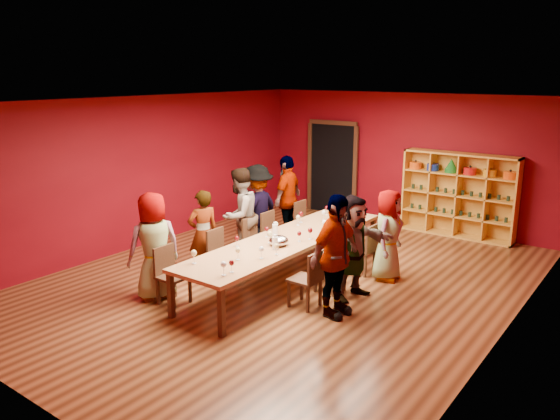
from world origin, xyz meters
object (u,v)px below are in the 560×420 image
at_px(chair_person_left_0, 170,272).
at_px(chair_person_right_1, 309,276).
at_px(chair_person_left_1, 220,252).
at_px(person_right_2, 353,247).
at_px(wine_bottle, 339,213).
at_px(person_left_0, 154,246).
at_px(chair_person_right_2, 335,263).
at_px(person_right_3, 388,235).
at_px(tasting_table, 287,241).
at_px(chair_person_right_3, 366,247).
at_px(person_left_3, 257,210).
at_px(spittoon_bowl, 279,241).
at_px(chair_person_left_3, 272,233).
at_px(shelving_unit, 459,191).
at_px(person_left_2, 240,216).
at_px(person_left_4, 287,198).
at_px(chair_person_left_4, 304,220).
at_px(person_left_1, 203,233).
at_px(chair_person_left_2, 254,239).
at_px(person_right_1, 335,256).

xyz_separation_m(chair_person_left_0, chair_person_right_1, (1.82, 1.10, 0.00)).
bearing_deg(chair_person_left_1, person_right_2, 18.25).
bearing_deg(person_right_2, wine_bottle, 49.52).
height_order(person_left_0, chair_person_right_2, person_left_0).
bearing_deg(person_right_3, chair_person_right_2, 151.48).
height_order(tasting_table, chair_person_right_3, chair_person_right_3).
relative_size(person_left_3, spittoon_bowl, 5.47).
xyz_separation_m(tasting_table, chair_person_left_3, (-0.91, 0.77, -0.20)).
distance_m(shelving_unit, person_left_2, 4.86).
xyz_separation_m(tasting_table, person_left_4, (-1.34, 1.86, 0.20)).
distance_m(chair_person_left_0, chair_person_left_4, 3.66).
bearing_deg(chair_person_left_1, person_left_0, -106.04).
bearing_deg(wine_bottle, person_left_1, -121.45).
bearing_deg(wine_bottle, chair_person_right_2, -61.22).
relative_size(chair_person_left_2, spittoon_bowl, 2.77).
bearing_deg(chair_person_left_0, person_right_2, 40.74).
bearing_deg(person_left_2, shelving_unit, 142.94).
distance_m(person_left_2, person_left_4, 1.62).
height_order(person_left_3, person_right_3, person_left_3).
bearing_deg(person_left_4, shelving_unit, 121.08).
bearing_deg(spittoon_bowl, person_right_1, -13.79).
bearing_deg(chair_person_left_3, shelving_unit, 56.93).
xyz_separation_m(shelving_unit, person_left_2, (-2.65, -4.07, -0.10)).
bearing_deg(chair_person_left_1, chair_person_left_4, 90.00).
distance_m(chair_person_left_4, person_left_4, 0.59).
distance_m(person_left_4, chair_person_right_1, 3.43).
height_order(tasting_table, person_right_1, person_right_1).
xyz_separation_m(chair_person_left_1, person_left_1, (-0.39, 0.00, 0.26)).
distance_m(person_left_3, chair_person_right_3, 2.25).
bearing_deg(wine_bottle, chair_person_left_4, 163.14).
bearing_deg(person_right_2, person_left_3, 86.06).
height_order(shelving_unit, chair_person_right_2, shelving_unit).
bearing_deg(chair_person_right_3, shelving_unit, 81.46).
bearing_deg(person_left_3, chair_person_left_4, 158.16).
distance_m(tasting_table, person_right_2, 1.23).
height_order(chair_person_right_2, chair_person_right_3, same).
relative_size(chair_person_left_1, chair_person_left_2, 1.00).
height_order(person_right_2, wine_bottle, person_right_2).
bearing_deg(person_right_1, person_left_4, 50.64).
xyz_separation_m(person_left_3, person_left_4, (-0.06, 1.09, 0.02)).
height_order(shelving_unit, person_left_0, shelving_unit).
bearing_deg(spittoon_bowl, chair_person_left_1, -165.11).
height_order(person_left_1, person_right_3, person_right_3).
relative_size(chair_person_left_2, person_right_3, 0.57).
height_order(person_left_2, person_right_2, person_left_2).
relative_size(person_left_3, person_right_3, 1.13).
xyz_separation_m(tasting_table, chair_person_left_1, (-0.91, -0.67, -0.20)).
relative_size(chair_person_left_0, chair_person_right_2, 1.00).
bearing_deg(spittoon_bowl, chair_person_left_0, -126.15).
height_order(chair_person_left_2, spittoon_bowl, spittoon_bowl).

